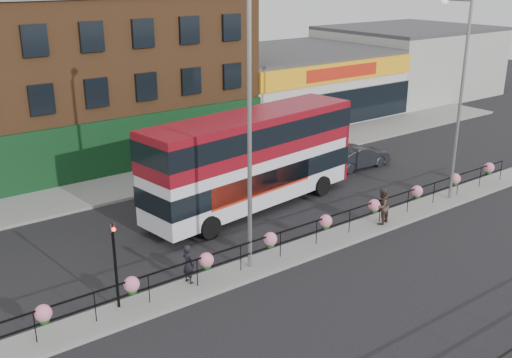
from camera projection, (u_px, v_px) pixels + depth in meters
ground at (298, 253)px, 25.36m from camera, size 120.00×120.00×0.00m
north_pavement at (162, 177)px, 34.39m from camera, size 60.00×4.00×0.15m
median at (298, 252)px, 25.34m from camera, size 60.00×1.60×0.15m
brick_building at (37, 78)px, 36.45m from camera, size 25.00×12.21×10.30m
supermarket at (288, 83)px, 48.56m from camera, size 15.00×12.25×5.30m
warehouse_east at (407, 61)px, 56.82m from camera, size 14.50×12.00×6.30m
median_railing at (299, 231)px, 25.02m from camera, size 30.04×0.56×1.23m
double_decker_bus at (252, 151)px, 29.27m from camera, size 12.19×4.29×4.83m
car at (358, 157)px, 36.09m from camera, size 1.89×4.32×1.37m
pedestrian_a at (188, 264)px, 22.49m from camera, size 0.68×0.54×1.55m
pedestrian_b at (382, 206)px, 27.69m from camera, size 1.12×1.02×1.72m
lamp_column_west at (245, 108)px, 22.02m from camera, size 0.39×1.90×10.81m
lamp_column_east at (458, 84)px, 29.30m from camera, size 0.36×1.75×9.98m
traffic_light_median at (114, 247)px, 20.31m from camera, size 0.15×0.28×3.65m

